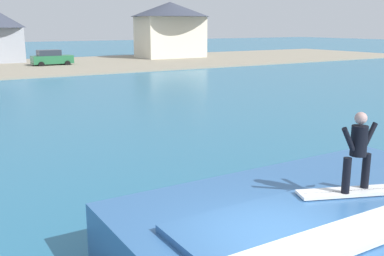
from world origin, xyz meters
TOP-DOWN VIEW (x-y plane):
  - wave_crest at (1.99, 0.84)m, footprint 8.36×4.55m
  - surfboard at (2.43, 0.57)m, footprint 2.21×1.23m
  - surfer at (2.50, 0.54)m, footprint 1.00×0.32m
  - car_far_shore at (8.30, 47.19)m, footprint 4.49×2.13m
  - house_gabled_white at (25.98, 51.28)m, footprint 10.97×10.97m

SIDE VIEW (x-z plane):
  - wave_crest at x=1.99m, z-range -0.04..1.24m
  - car_far_shore at x=8.30m, z-range 0.02..1.88m
  - surfboard at x=2.43m, z-range 1.28..1.34m
  - surfer at x=2.50m, z-range 1.42..3.02m
  - house_gabled_white at x=25.98m, z-range 0.81..8.55m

